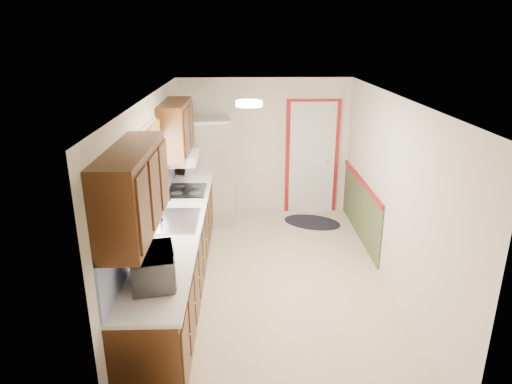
{
  "coord_description": "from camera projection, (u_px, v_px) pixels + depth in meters",
  "views": [
    {
      "loc": [
        -0.37,
        -5.35,
        3.11
      ],
      "look_at": [
        -0.21,
        0.24,
        1.15
      ],
      "focal_mm": 32.0,
      "sensor_mm": 36.0,
      "label": 1
    }
  ],
  "objects": [
    {
      "name": "rug",
      "position": [
        312.0,
        222.0,
        7.9
      ],
      "size": [
        1.16,
        0.98,
        0.01
      ],
      "primitive_type": "ellipsoid",
      "rotation": [
        0.0,
        0.0,
        -0.42
      ],
      "color": "black",
      "rests_on": "ground"
    },
    {
      "name": "room_shell",
      "position": [
        273.0,
        195.0,
        5.69
      ],
      "size": [
        3.2,
        5.2,
        2.52
      ],
      "color": "beige",
      "rests_on": "ground"
    },
    {
      "name": "refrigerator",
      "position": [
        208.0,
        171.0,
        7.7
      ],
      "size": [
        0.84,
        0.8,
        1.81
      ],
      "rotation": [
        0.0,
        0.0,
        0.14
      ],
      "color": "#B7B7BC",
      "rests_on": "ground"
    },
    {
      "name": "cooktop",
      "position": [
        187.0,
        190.0,
        6.6
      ],
      "size": [
        0.53,
        0.64,
        0.02
      ],
      "primitive_type": "cube",
      "color": "black",
      "rests_on": "kitchen_run"
    },
    {
      "name": "microwave",
      "position": [
        153.0,
        264.0,
        4.13
      ],
      "size": [
        0.43,
        0.62,
        0.38
      ],
      "primitive_type": "imported",
      "rotation": [
        0.0,
        0.0,
        1.79
      ],
      "color": "white",
      "rests_on": "kitchen_run"
    },
    {
      "name": "back_wall_trim",
      "position": [
        322.0,
        168.0,
        7.91
      ],
      "size": [
        1.12,
        2.3,
        2.08
      ],
      "color": "maroon",
      "rests_on": "ground"
    },
    {
      "name": "kitchen_run",
      "position": [
        173.0,
        234.0,
        5.51
      ],
      "size": [
        0.63,
        4.0,
        2.2
      ],
      "color": "#3B1F0D",
      "rests_on": "ground"
    },
    {
      "name": "ceiling_fixture",
      "position": [
        249.0,
        103.0,
        5.11
      ],
      "size": [
        0.3,
        0.3,
        0.06
      ],
      "primitive_type": "cylinder",
      "color": "#FFD88C",
      "rests_on": "room_shell"
    }
  ]
}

